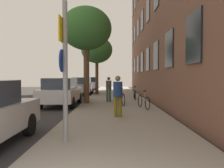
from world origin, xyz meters
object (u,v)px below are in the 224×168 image
bicycle_2 (135,94)px  pedestrian_0 (118,93)px  sign_post (65,64)px  bicycle_1 (122,98)px  car_3 (91,83)px  tree_far (97,50)px  car_2 (82,86)px  tree_near (87,29)px  traffic_light (97,65)px  car_1 (62,91)px  pedestrian_1 (109,88)px  bicycle_0 (144,101)px

bicycle_2 → pedestrian_0: pedestrian_0 is taller
sign_post → bicycle_1: bearing=77.1°
sign_post → car_3: 24.60m
tree_far → car_2: size_ratio=1.26×
tree_near → sign_post: bearing=-87.4°
traffic_light → car_1: bearing=-98.7°
pedestrian_0 → car_1: 5.40m
tree_far → car_3: size_ratio=1.24×
bicycle_1 → pedestrian_1: size_ratio=1.04×
bicycle_2 → car_1: bearing=-150.7°
tree_far → pedestrian_0: tree_far is taller
traffic_light → pedestrian_1: traffic_light is taller
bicycle_0 → traffic_light: bearing=105.2°
tree_near → pedestrian_0: tree_near is taller
pedestrian_1 → pedestrian_0: bearing=-85.4°
bicycle_2 → pedestrian_1: size_ratio=1.07×
tree_near → pedestrian_0: bearing=-69.8°
tree_near → pedestrian_0: size_ratio=3.53×
bicycle_2 → pedestrian_0: 7.04m
pedestrian_0 → pedestrian_1: (-0.44, 5.53, -0.04)m
bicycle_2 → pedestrian_1: 2.31m
pedestrian_0 → car_1: bearing=126.4°
sign_post → tree_near: tree_near is taller
pedestrian_1 → tree_near: bearing=-152.1°
tree_far → bicycle_1: 9.08m
bicycle_2 → pedestrian_0: bearing=-101.0°
car_1 → traffic_light: bearing=81.3°
sign_post → tree_far: (-0.21, 15.51, 2.07)m
pedestrian_0 → pedestrian_1: bearing=94.6°
pedestrian_0 → car_3: (-3.07, 21.01, -0.21)m
bicycle_2 → bicycle_1: bearing=-109.2°
sign_post → tree_far: size_ratio=0.66×
car_3 → pedestrian_0: bearing=-81.7°
car_1 → tree_near: bearing=18.8°
bicycle_1 → tree_near: bearing=155.9°
bicycle_1 → car_3: car_3 is taller
pedestrian_1 → car_2: pedestrian_1 is taller
sign_post → bicycle_2: 10.87m
pedestrian_0 → pedestrian_1: size_ratio=1.04×
sign_post → car_2: size_ratio=0.83×
bicycle_0 → bicycle_2: 4.50m
bicycle_0 → car_3: 19.14m
sign_post → bicycle_0: size_ratio=2.07×
bicycle_0 → sign_post: bearing=-115.1°
sign_post → bicycle_0: (2.76, 5.90, -1.56)m
traffic_light → bicycle_0: 12.07m
bicycle_2 → car_2: size_ratio=0.41×
bicycle_1 → car_1: car_1 is taller
bicycle_2 → car_3: bearing=107.4°
tree_near → pedestrian_1: bearing=27.9°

